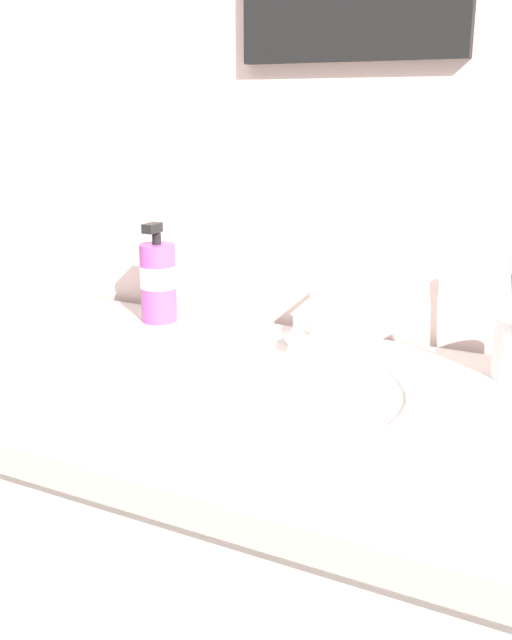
% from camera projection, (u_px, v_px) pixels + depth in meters
% --- Properties ---
extents(tiled_wall_back, '(2.48, 0.04, 2.40)m').
position_uv_depth(tiled_wall_back, '(355.00, 131.00, 1.18)').
color(tiled_wall_back, beige).
rests_on(tiled_wall_back, ground).
extents(sink_basin, '(0.47, 0.47, 0.11)m').
position_uv_depth(sink_basin, '(246.00, 414.00, 1.00)').
color(sink_basin, white).
rests_on(sink_basin, vanity_counter).
extents(faucet, '(0.02, 0.14, 0.10)m').
position_uv_depth(faucet, '(312.00, 316.00, 1.17)').
color(faucet, silver).
rests_on(faucet, sink_basin).
extents(toothbrush_white, '(0.06, 0.04, 0.19)m').
position_uv_depth(toothbrush_white, '(503.00, 296.00, 1.03)').
color(toothbrush_white, white).
rests_on(toothbrush_white, toothbrush_cup).
extents(soap_dispenser, '(0.06, 0.06, 0.18)m').
position_uv_depth(soap_dispenser, '(158.00, 280.00, 1.29)').
color(soap_dispenser, '#B24CA5').
rests_on(soap_dispenser, vanity_counter).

